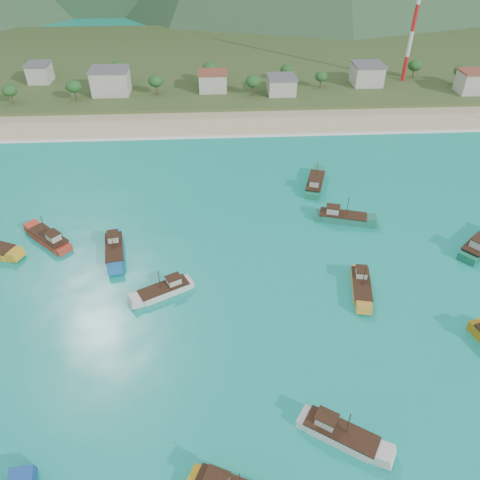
{
  "coord_description": "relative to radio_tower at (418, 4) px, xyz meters",
  "views": [
    {
      "loc": [
        -1.49,
        -49.64,
        53.72
      ],
      "look_at": [
        2.37,
        18.0,
        3.0
      ],
      "focal_mm": 35.0,
      "sensor_mm": 36.0,
      "label": 1
    }
  ],
  "objects": [
    {
      "name": "ground",
      "position": [
        -63.27,
        -108.0,
        -25.27
      ],
      "size": [
        600.0,
        600.0,
        0.0
      ],
      "primitive_type": "plane",
      "color": "#0D937D",
      "rests_on": "ground"
    },
    {
      "name": "beach",
      "position": [
        -63.27,
        -29.0,
        -25.27
      ],
      "size": [
        400.0,
        18.0,
        1.2
      ],
      "primitive_type": "cube",
      "color": "beige",
      "rests_on": "ground"
    },
    {
      "name": "land",
      "position": [
        -63.27,
        32.0,
        -25.27
      ],
      "size": [
        400.0,
        110.0,
        2.4
      ],
      "primitive_type": "cube",
      "color": "#385123",
      "rests_on": "ground"
    },
    {
      "name": "surf_line",
      "position": [
        -63.27,
        -38.5,
        -25.27
      ],
      "size": [
        400.0,
        2.5,
        0.08
      ],
      "primitive_type": "cube",
      "color": "white",
      "rests_on": "ground"
    },
    {
      "name": "village",
      "position": [
        -52.77,
        -6.1,
        -20.61
      ],
      "size": [
        216.86,
        27.48,
        7.37
      ],
      "color": "beige",
      "rests_on": "ground"
    },
    {
      "name": "vegetation",
      "position": [
        -71.59,
        -4.88,
        -20.35
      ],
      "size": [
        276.86,
        25.28,
        8.67
      ],
      "color": "#235623",
      "rests_on": "ground"
    },
    {
      "name": "radio_tower",
      "position": [
        0.0,
        0.0,
        0.0
      ],
      "size": [
        1.2,
        1.2,
        47.35
      ],
      "color": "red",
      "rests_on": "ground"
    },
    {
      "name": "boat_0",
      "position": [
        -96.78,
        -84.75,
        -24.55
      ],
      "size": [
        9.69,
        9.32,
        6.14
      ],
      "rotation": [
        0.0,
        0.0,
        0.82
      ],
      "color": "#B53321",
      "rests_on": "ground"
    },
    {
      "name": "boat_5",
      "position": [
        -83.97,
        -88.66,
        -24.57
      ],
      "size": [
        4.78,
        10.61,
        6.05
      ],
      "rotation": [
        0.0,
        0.0,
        3.32
      ],
      "color": "#1B5FA0",
      "rests_on": "ground"
    },
    {
      "name": "boat_10",
      "position": [
        -73.93,
        -100.05,
        -24.67
      ],
      "size": [
        9.54,
        6.73,
        5.51
      ],
      "rotation": [
        0.0,
        0.0,
        2.05
      ],
      "color": "silver",
      "rests_on": "ground"
    },
    {
      "name": "boat_15",
      "position": [
        -50.91,
        -127.0,
        -24.59
      ],
      "size": [
        10.02,
        7.95,
        5.92
      ],
      "rotation": [
        0.0,
        0.0,
        4.14
      ],
      "color": "silver",
      "rests_on": "ground"
    },
    {
      "name": "boat_22",
      "position": [
        -39.78,
        -80.64,
        -24.54
      ],
      "size": [
        10.9,
        5.89,
        6.18
      ],
      "rotation": [
        0.0,
        0.0,
        4.43
      ],
      "color": "#21745B",
      "rests_on": "ground"
    },
    {
      "name": "boat_23",
      "position": [
        -42.69,
        -67.08,
        -24.51
      ],
      "size": [
        6.33,
        11.25,
        6.38
      ],
      "rotation": [
        0.0,
        0.0,
        5.97
      ],
      "color": "#197857",
      "rests_on": "ground"
    },
    {
      "name": "boat_27",
      "position": [
        -41.2,
        -100.85,
        -24.64
      ],
      "size": [
        4.53,
        9.88,
        5.63
      ],
      "rotation": [
        0.0,
        0.0,
        2.96
      ],
      "color": "gold",
      "rests_on": "ground"
    }
  ]
}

